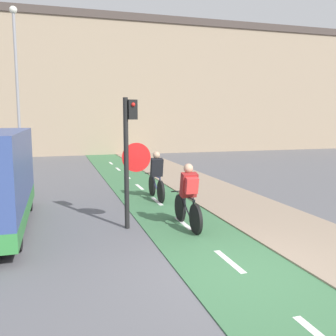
# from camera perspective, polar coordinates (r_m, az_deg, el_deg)

# --- Properties ---
(ground_plane) EXTENTS (120.00, 120.00, 0.00)m
(ground_plane) POSITION_cam_1_polar(r_m,az_deg,el_deg) (6.53, 11.29, -15.48)
(ground_plane) COLOR #5B5B60
(bike_lane) EXTENTS (2.05, 60.00, 0.02)m
(bike_lane) POSITION_cam_1_polar(r_m,az_deg,el_deg) (6.54, 11.24, -15.36)
(bike_lane) COLOR #3D7047
(bike_lane) RESTS_ON ground_plane
(building_row_background) EXTENTS (60.00, 5.20, 9.52)m
(building_row_background) POSITION_cam_1_polar(r_m,az_deg,el_deg) (28.54, -11.03, 12.01)
(building_row_background) COLOR gray
(building_row_background) RESTS_ON ground_plane
(traffic_light_pole) EXTENTS (0.67, 0.25, 3.00)m
(traffic_light_pole) POSITION_cam_1_polar(r_m,az_deg,el_deg) (8.53, -5.83, 3.02)
(traffic_light_pole) COLOR black
(traffic_light_pole) RESTS_ON ground_plane
(street_lamp_far) EXTENTS (0.36, 0.36, 7.73)m
(street_lamp_far) POSITION_cam_1_polar(r_m,az_deg,el_deg) (19.81, -22.08, 13.22)
(street_lamp_far) COLOR gray
(street_lamp_far) RESTS_ON ground_plane
(cyclist_near) EXTENTS (0.46, 1.77, 1.51)m
(cyclist_near) POSITION_cam_1_polar(r_m,az_deg,el_deg) (8.66, 3.13, -4.57)
(cyclist_near) COLOR black
(cyclist_near) RESTS_ON ground_plane
(cyclist_far) EXTENTS (0.46, 1.76, 1.51)m
(cyclist_far) POSITION_cam_1_polar(r_m,az_deg,el_deg) (11.70, -1.77, -1.56)
(cyclist_far) COLOR black
(cyclist_far) RESTS_ON ground_plane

